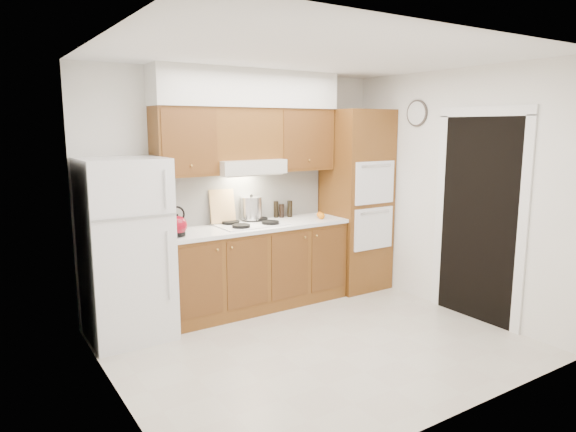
# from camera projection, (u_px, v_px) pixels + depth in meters

# --- Properties ---
(floor) EXTENTS (3.60, 3.60, 0.00)m
(floor) POSITION_uv_depth(u_px,v_px,m) (317.00, 344.00, 4.79)
(floor) COLOR beige
(floor) RESTS_ON ground
(ceiling) EXTENTS (3.60, 3.60, 0.00)m
(ceiling) POSITION_uv_depth(u_px,v_px,m) (320.00, 55.00, 4.34)
(ceiling) COLOR white
(ceiling) RESTS_ON wall_back
(wall_back) EXTENTS (3.60, 0.02, 2.60)m
(wall_back) POSITION_uv_depth(u_px,v_px,m) (240.00, 189.00, 5.80)
(wall_back) COLOR white
(wall_back) RESTS_ON floor
(wall_left) EXTENTS (0.02, 3.00, 2.60)m
(wall_left) POSITION_uv_depth(u_px,v_px,m) (112.00, 228.00, 3.60)
(wall_left) COLOR white
(wall_left) RESTS_ON floor
(wall_right) EXTENTS (0.02, 3.00, 2.60)m
(wall_right) POSITION_uv_depth(u_px,v_px,m) (453.00, 192.00, 5.53)
(wall_right) COLOR white
(wall_right) RESTS_ON floor
(fridge) EXTENTS (0.75, 0.72, 1.72)m
(fridge) POSITION_uv_depth(u_px,v_px,m) (126.00, 249.00, 4.83)
(fridge) COLOR white
(fridge) RESTS_ON floor
(base_cabinets) EXTENTS (2.11, 0.60, 0.90)m
(base_cabinets) POSITION_uv_depth(u_px,v_px,m) (256.00, 268.00, 5.71)
(base_cabinets) COLOR brown
(base_cabinets) RESTS_ON floor
(countertop) EXTENTS (2.13, 0.62, 0.04)m
(countertop) POSITION_uv_depth(u_px,v_px,m) (256.00, 226.00, 5.62)
(countertop) COLOR white
(countertop) RESTS_ON base_cabinets
(backsplash) EXTENTS (2.11, 0.03, 0.56)m
(backsplash) POSITION_uv_depth(u_px,v_px,m) (242.00, 196.00, 5.82)
(backsplash) COLOR white
(backsplash) RESTS_ON countertop
(oven_cabinet) EXTENTS (0.70, 0.65, 2.20)m
(oven_cabinet) POSITION_uv_depth(u_px,v_px,m) (356.00, 200.00, 6.34)
(oven_cabinet) COLOR brown
(oven_cabinet) RESTS_ON floor
(upper_cab_left) EXTENTS (0.63, 0.33, 0.70)m
(upper_cab_left) POSITION_uv_depth(u_px,v_px,m) (184.00, 142.00, 5.19)
(upper_cab_left) COLOR brown
(upper_cab_left) RESTS_ON wall_back
(upper_cab_right) EXTENTS (0.73, 0.33, 0.70)m
(upper_cab_right) POSITION_uv_depth(u_px,v_px,m) (300.00, 140.00, 5.95)
(upper_cab_right) COLOR brown
(upper_cab_right) RESTS_ON wall_back
(range_hood) EXTENTS (0.75, 0.45, 0.15)m
(range_hood) POSITION_uv_depth(u_px,v_px,m) (247.00, 166.00, 5.55)
(range_hood) COLOR silver
(range_hood) RESTS_ON wall_back
(upper_cab_over_hood) EXTENTS (0.75, 0.33, 0.55)m
(upper_cab_over_hood) POSITION_uv_depth(u_px,v_px,m) (244.00, 134.00, 5.54)
(upper_cab_over_hood) COLOR brown
(upper_cab_over_hood) RESTS_ON range_hood
(soffit) EXTENTS (2.13, 0.36, 0.40)m
(soffit) POSITION_uv_depth(u_px,v_px,m) (248.00, 89.00, 5.48)
(soffit) COLOR silver
(soffit) RESTS_ON wall_back
(cooktop) EXTENTS (0.74, 0.50, 0.01)m
(cooktop) POSITION_uv_depth(u_px,v_px,m) (251.00, 224.00, 5.61)
(cooktop) COLOR white
(cooktop) RESTS_ON countertop
(doorway) EXTENTS (0.02, 0.90, 2.10)m
(doorway) POSITION_uv_depth(u_px,v_px,m) (478.00, 220.00, 5.28)
(doorway) COLOR black
(doorway) RESTS_ON floor
(wall_clock) EXTENTS (0.02, 0.30, 0.30)m
(wall_clock) POSITION_uv_depth(u_px,v_px,m) (417.00, 113.00, 5.83)
(wall_clock) COLOR #3F3833
(wall_clock) RESTS_ON wall_right
(kettle) EXTENTS (0.23, 0.23, 0.20)m
(kettle) POSITION_uv_depth(u_px,v_px,m) (177.00, 226.00, 5.00)
(kettle) COLOR maroon
(kettle) RESTS_ON countertop
(cutting_board) EXTENTS (0.29, 0.13, 0.37)m
(cutting_board) POSITION_uv_depth(u_px,v_px,m) (222.00, 206.00, 5.61)
(cutting_board) COLOR tan
(cutting_board) RESTS_ON countertop
(stock_pot) EXTENTS (0.26, 0.26, 0.24)m
(stock_pot) POSITION_uv_depth(u_px,v_px,m) (251.00, 208.00, 5.77)
(stock_pot) COLOR silver
(stock_pot) RESTS_ON cooktop
(condiment_a) EXTENTS (0.06, 0.06, 0.20)m
(condiment_a) POSITION_uv_depth(u_px,v_px,m) (276.00, 209.00, 6.05)
(condiment_a) COLOR black
(condiment_a) RESTS_ON countertop
(condiment_b) EXTENTS (0.08, 0.08, 0.20)m
(condiment_b) POSITION_uv_depth(u_px,v_px,m) (290.00, 209.00, 6.08)
(condiment_b) COLOR black
(condiment_b) RESTS_ON countertop
(condiment_c) EXTENTS (0.07, 0.07, 0.16)m
(condiment_c) POSITION_uv_depth(u_px,v_px,m) (282.00, 211.00, 6.05)
(condiment_c) COLOR black
(condiment_c) RESTS_ON countertop
(orange_near) EXTENTS (0.08, 0.08, 0.08)m
(orange_near) POSITION_uv_depth(u_px,v_px,m) (321.00, 216.00, 5.94)
(orange_near) COLOR orange
(orange_near) RESTS_ON countertop
(orange_far) EXTENTS (0.08, 0.08, 0.07)m
(orange_far) POSITION_uv_depth(u_px,v_px,m) (320.00, 215.00, 6.04)
(orange_far) COLOR orange
(orange_far) RESTS_ON countertop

